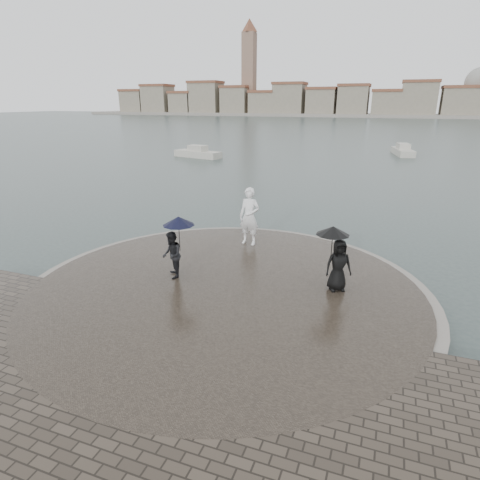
% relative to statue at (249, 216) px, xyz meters
% --- Properties ---
extents(ground, '(400.00, 400.00, 0.00)m').
position_rel_statue_xyz_m(ground, '(0.60, -7.46, -1.49)').
color(ground, '#2B3835').
rests_on(ground, ground).
extents(kerb_ring, '(12.50, 12.50, 0.32)m').
position_rel_statue_xyz_m(kerb_ring, '(0.60, -3.96, -1.33)').
color(kerb_ring, gray).
rests_on(kerb_ring, ground).
extents(quay_tip, '(11.90, 11.90, 0.36)m').
position_rel_statue_xyz_m(quay_tip, '(0.60, -3.96, -1.31)').
color(quay_tip, '#2D261E').
rests_on(quay_tip, ground).
extents(statue, '(0.87, 0.61, 2.27)m').
position_rel_statue_xyz_m(statue, '(0.00, 0.00, 0.00)').
color(statue, white).
rests_on(statue, quay_tip).
extents(visitor_left, '(1.20, 1.07, 2.04)m').
position_rel_statue_xyz_m(visitor_left, '(-1.17, -3.89, -0.03)').
color(visitor_left, black).
rests_on(visitor_left, quay_tip).
extents(visitor_right, '(1.21, 1.00, 1.95)m').
position_rel_statue_xyz_m(visitor_right, '(3.78, -2.95, -0.04)').
color(visitor_right, black).
rests_on(visitor_right, quay_tip).
extents(far_skyline, '(260.00, 20.00, 37.00)m').
position_rel_statue_xyz_m(far_skyline, '(-5.69, 153.24, 4.12)').
color(far_skyline, gray).
rests_on(far_skyline, ground).
extents(boats, '(41.68, 14.28, 1.50)m').
position_rel_statue_xyz_m(boats, '(4.15, 31.73, -1.12)').
color(boats, '#BCB8A9').
rests_on(boats, ground).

